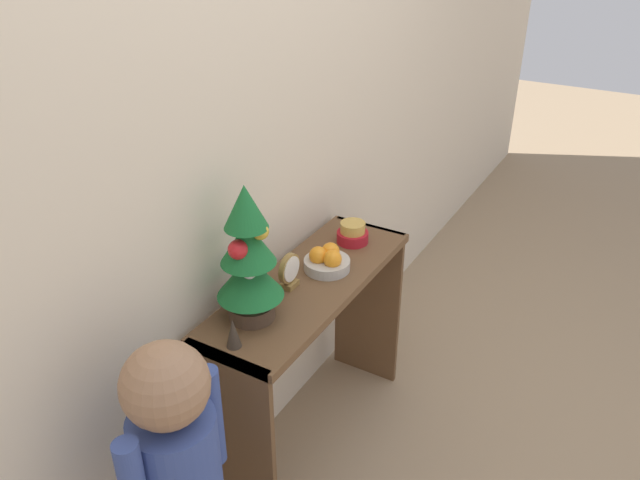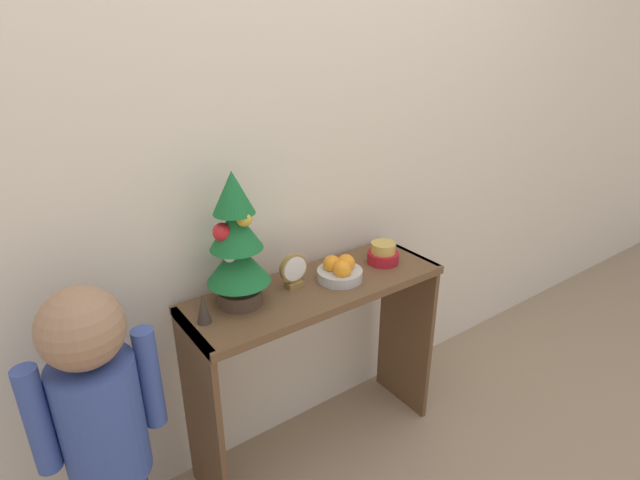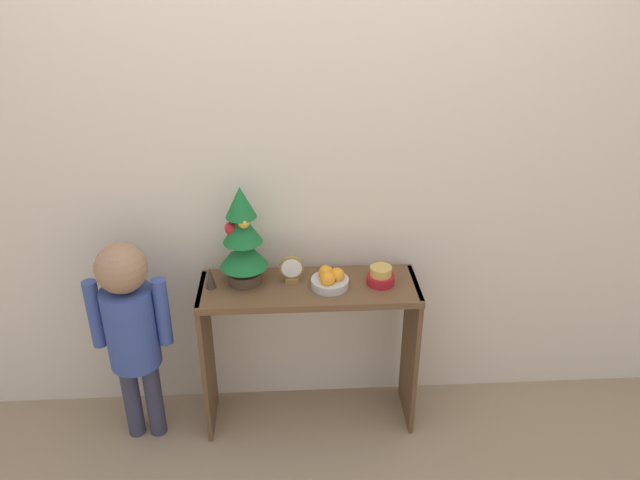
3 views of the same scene
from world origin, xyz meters
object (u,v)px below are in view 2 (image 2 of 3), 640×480
object	(u,v)px
singing_bowl	(383,254)
figurine	(203,309)
child_figure	(100,410)
mini_tree	(236,243)
desk_clock	(294,271)
fruit_bowl	(340,271)

from	to	relation	value
singing_bowl	figurine	distance (m)	0.73
child_figure	figurine	bearing A→B (deg)	11.79
figurine	child_figure	bearing A→B (deg)	-168.21
mini_tree	desk_clock	bearing A→B (deg)	-2.61
fruit_bowl	desk_clock	xyz separation A→B (m)	(-0.16, 0.05, 0.03)
fruit_bowl	figurine	xyz separation A→B (m)	(-0.51, 0.02, 0.01)
mini_tree	child_figure	world-z (taller)	mini_tree
desk_clock	figurine	bearing A→B (deg)	-175.08
fruit_bowl	desk_clock	size ratio (longest dim) A/B	1.31
mini_tree	desk_clock	world-z (taller)	mini_tree
desk_clock	mini_tree	bearing A→B (deg)	177.39
fruit_bowl	figurine	world-z (taller)	figurine
mini_tree	figurine	size ratio (longest dim) A/B	4.66
singing_bowl	figurine	bearing A→B (deg)	179.49
figurine	child_figure	size ratio (longest dim) A/B	0.10
fruit_bowl	child_figure	world-z (taller)	child_figure
fruit_bowl	singing_bowl	size ratio (longest dim) A/B	1.36
desk_clock	singing_bowl	bearing A→B (deg)	-5.44
fruit_bowl	mini_tree	bearing A→B (deg)	170.76
mini_tree	desk_clock	size ratio (longest dim) A/B	3.60
mini_tree	singing_bowl	xyz separation A→B (m)	(0.58, -0.05, -0.18)
mini_tree	singing_bowl	bearing A→B (deg)	-4.46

